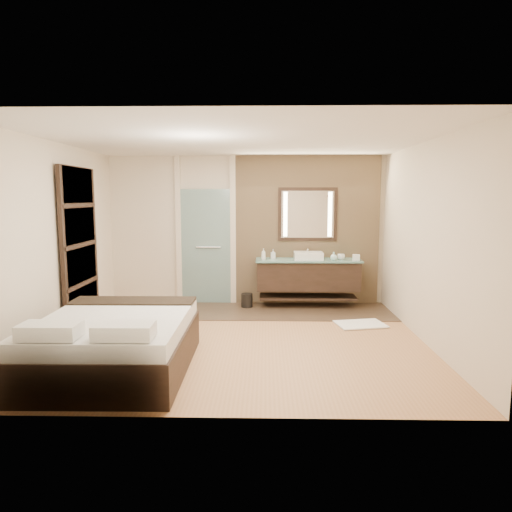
{
  "coord_description": "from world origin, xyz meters",
  "views": [
    {
      "loc": [
        0.35,
        -6.1,
        1.96
      ],
      "look_at": [
        0.2,
        0.6,
        1.09
      ],
      "focal_mm": 32.0,
      "sensor_mm": 36.0,
      "label": 1
    }
  ],
  "objects_px": {
    "waste_bin": "(247,301)",
    "bed": "(115,343)",
    "vanity": "(308,275)",
    "mirror_unit": "(308,214)"
  },
  "relations": [
    {
      "from": "vanity",
      "to": "waste_bin",
      "type": "distance_m",
      "value": 1.18
    },
    {
      "from": "waste_bin",
      "to": "vanity",
      "type": "bearing_deg",
      "value": 3.58
    },
    {
      "from": "bed",
      "to": "waste_bin",
      "type": "relative_size",
      "value": 8.03
    },
    {
      "from": "waste_bin",
      "to": "mirror_unit",
      "type": "bearing_deg",
      "value": 15.76
    },
    {
      "from": "bed",
      "to": "mirror_unit",
      "type": "bearing_deg",
      "value": 52.95
    },
    {
      "from": "mirror_unit",
      "to": "waste_bin",
      "type": "xyz_separation_m",
      "value": [
        -1.09,
        -0.31,
        -1.52
      ]
    },
    {
      "from": "vanity",
      "to": "bed",
      "type": "bearing_deg",
      "value": -128.51
    },
    {
      "from": "waste_bin",
      "to": "bed",
      "type": "bearing_deg",
      "value": -114.36
    },
    {
      "from": "vanity",
      "to": "mirror_unit",
      "type": "relative_size",
      "value": 1.75
    },
    {
      "from": "bed",
      "to": "waste_bin",
      "type": "xyz_separation_m",
      "value": [
        1.36,
        3.01,
        -0.2
      ]
    }
  ]
}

